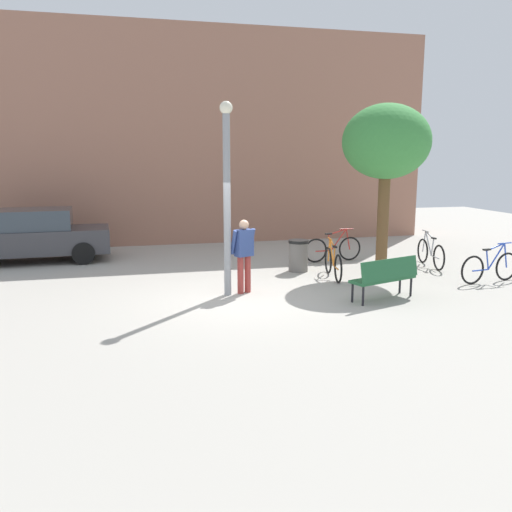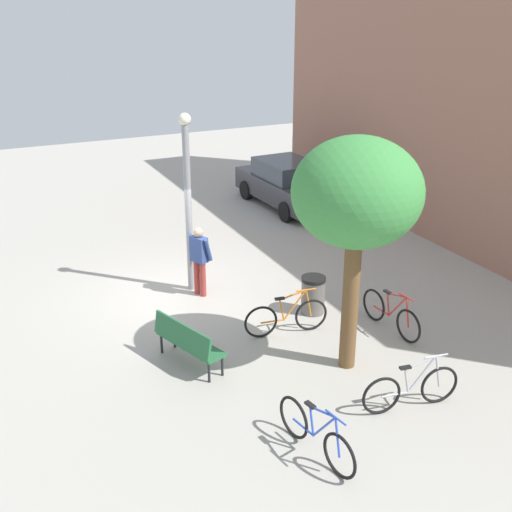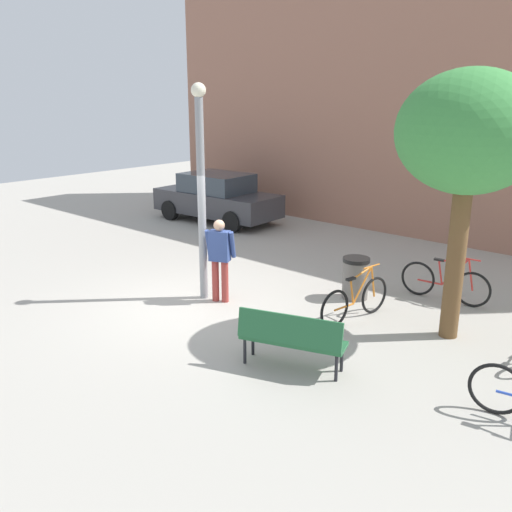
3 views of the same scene
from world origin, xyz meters
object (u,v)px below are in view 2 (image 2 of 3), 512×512
object	(u,v)px
bicycle_orange	(287,317)
parked_car_charcoal	(287,184)
person_by_lamppost	(199,257)
bicycle_blue	(316,435)
lamppost	(188,195)
bicycle_red	(391,314)
trash_bin	(313,295)
park_bench	(187,340)
plaza_tree	(357,195)
bicycle_silver	(411,389)

from	to	relation	value
bicycle_orange	parked_car_charcoal	xyz separation A→B (m)	(-7.68, 4.07, 0.39)
person_by_lamppost	bicycle_blue	world-z (taller)	person_by_lamppost
lamppost	bicycle_red	size ratio (longest dim) A/B	2.32
bicycle_blue	trash_bin	distance (m)	4.79
park_bench	plaza_tree	distance (m)	4.15
park_bench	bicycle_orange	xyz separation A→B (m)	(-0.29, 2.28, -0.16)
person_by_lamppost	park_bench	size ratio (longest dim) A/B	1.00
lamppost	bicycle_blue	world-z (taller)	lamppost
lamppost	bicycle_blue	bearing A→B (deg)	-3.17
lamppost	plaza_tree	size ratio (longest dim) A/B	0.95
plaza_tree	bicycle_red	distance (m)	3.47
parked_car_charcoal	trash_bin	world-z (taller)	parked_car_charcoal
park_bench	plaza_tree	xyz separation A→B (m)	(1.29, 2.75, 2.84)
bicycle_orange	trash_bin	bearing A→B (deg)	121.67
bicycle_silver	trash_bin	xyz separation A→B (m)	(-3.80, 0.29, 0.05)
bicycle_orange	parked_car_charcoal	bearing A→B (deg)	152.09
person_by_lamppost	plaza_tree	distance (m)	4.97
bicycle_orange	bicycle_blue	xyz separation A→B (m)	(3.56, -1.39, 0.00)
lamppost	plaza_tree	xyz separation A→B (m)	(4.50, 1.49, 1.03)
bicycle_silver	bicycle_red	xyz separation A→B (m)	(-2.38, 1.34, 0.00)
bicycle_red	lamppost	bearing A→B (deg)	-140.71
park_bench	bicycle_blue	distance (m)	3.39
lamppost	parked_car_charcoal	distance (m)	7.15
bicycle_orange	bicycle_silver	size ratio (longest dim) A/B	1.00
trash_bin	parked_car_charcoal	bearing A→B (deg)	156.41
plaza_tree	person_by_lamppost	bearing A→B (deg)	-161.00
park_bench	bicycle_orange	world-z (taller)	bicycle_orange
trash_bin	person_by_lamppost	bearing A→B (deg)	-134.96
lamppost	bicycle_red	bearing A→B (deg)	39.29
plaza_tree	bicycle_silver	size ratio (longest dim) A/B	2.45
bicycle_orange	park_bench	bearing A→B (deg)	-82.78
plaza_tree	bicycle_red	xyz separation A→B (m)	(-0.76, 1.56, -3.00)
bicycle_blue	bicycle_orange	bearing A→B (deg)	158.67
park_bench	person_by_lamppost	bearing A→B (deg)	154.70
person_by_lamppost	bicycle_red	size ratio (longest dim) A/B	0.92
bicycle_orange	parked_car_charcoal	world-z (taller)	parked_car_charcoal
park_bench	plaza_tree	world-z (taller)	plaza_tree
plaza_tree	bicycle_orange	size ratio (longest dim) A/B	2.45
bicycle_silver	person_by_lamppost	bearing A→B (deg)	-164.03
lamppost	park_bench	distance (m)	3.89
lamppost	trash_bin	world-z (taller)	lamppost
person_by_lamppost	park_bench	world-z (taller)	person_by_lamppost
bicycle_silver	bicycle_red	size ratio (longest dim) A/B	0.99
person_by_lamppost	bicycle_red	bearing A→B (deg)	41.65
person_by_lamppost	bicycle_red	world-z (taller)	person_by_lamppost
person_by_lamppost	bicycle_blue	distance (m)	6.13
park_bench	trash_bin	bearing A→B (deg)	105.32
park_bench	bicycle_silver	world-z (taller)	bicycle_silver
bicycle_silver	trash_bin	size ratio (longest dim) A/B	2.11
plaza_tree	bicycle_orange	distance (m)	3.42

